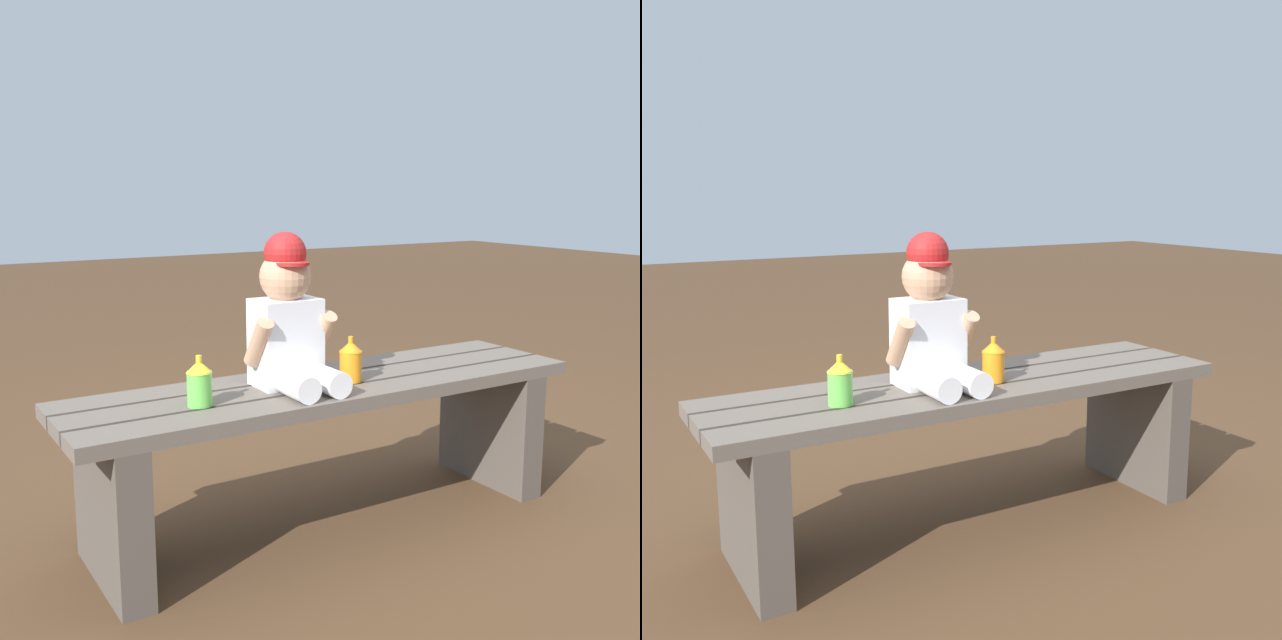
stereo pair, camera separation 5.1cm
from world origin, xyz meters
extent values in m
plane|color=#4C331E|center=(0.00, 0.00, 0.00)|extent=(16.00, 16.00, 0.00)
cube|color=#60564C|center=(0.00, -0.13, 0.39)|extent=(1.45, 0.12, 0.04)
cube|color=#60564C|center=(0.00, 0.00, 0.39)|extent=(1.45, 0.12, 0.04)
cube|color=#60564C|center=(0.00, 0.13, 0.39)|extent=(1.45, 0.12, 0.04)
cube|color=#524941|center=(-0.60, 0.00, 0.19)|extent=(0.08, 0.38, 0.38)
cube|color=#524941|center=(0.60, 0.00, 0.19)|extent=(0.08, 0.38, 0.38)
cube|color=white|center=(-0.12, 0.03, 0.53)|extent=(0.17, 0.12, 0.23)
sphere|color=tan|center=(-0.12, 0.03, 0.70)|extent=(0.14, 0.14, 0.14)
cylinder|color=#B21E1E|center=(-0.12, -0.01, 0.74)|extent=(0.09, 0.09, 0.01)
sphere|color=#B21E1E|center=(-0.12, 0.03, 0.76)|extent=(0.11, 0.11, 0.11)
cylinder|color=white|center=(-0.16, -0.09, 0.45)|extent=(0.07, 0.16, 0.07)
cylinder|color=white|center=(-0.07, -0.09, 0.45)|extent=(0.07, 0.16, 0.07)
cylinder|color=tan|center=(-0.21, 0.00, 0.54)|extent=(0.04, 0.12, 0.14)
cylinder|color=tan|center=(-0.02, 0.00, 0.54)|extent=(0.04, 0.12, 0.14)
cylinder|color=#66CC4C|center=(-0.39, -0.04, 0.46)|extent=(0.06, 0.06, 0.08)
cone|color=yellow|center=(-0.39, -0.04, 0.51)|extent=(0.06, 0.06, 0.03)
cylinder|color=yellow|center=(-0.39, -0.04, 0.53)|extent=(0.01, 0.01, 0.02)
cylinder|color=orange|center=(0.05, -0.04, 0.46)|extent=(0.06, 0.06, 0.08)
cone|color=orange|center=(0.05, -0.04, 0.51)|extent=(0.06, 0.06, 0.03)
cylinder|color=orange|center=(0.05, -0.04, 0.53)|extent=(0.01, 0.01, 0.02)
camera|label=1|loc=(-1.06, -1.67, 0.93)|focal=42.33mm
camera|label=2|loc=(-1.02, -1.70, 0.93)|focal=42.33mm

